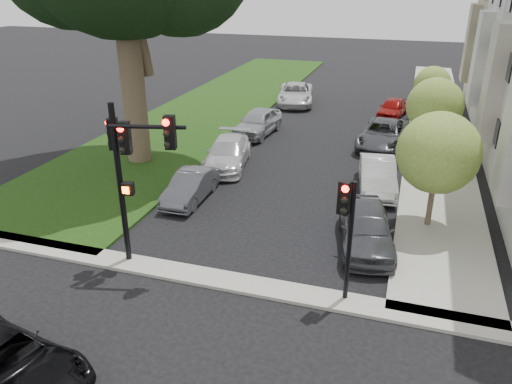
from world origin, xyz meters
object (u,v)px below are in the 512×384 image
(small_tree_b, at_px, (435,106))
(traffic_signal_main, at_px, (130,158))
(car_parked_2, at_px, (384,134))
(car_parked_6, at_px, (228,153))
(car_parked_1, at_px, (377,175))
(car_parked_0, at_px, (366,227))
(car_parked_5, at_px, (190,187))
(car_parked_7, at_px, (258,122))
(small_tree_a, at_px, (438,153))
(car_parked_3, at_px, (392,108))
(traffic_signal_secondary, at_px, (347,220))
(car_parked_8, at_px, (296,94))
(small_tree_c, at_px, (433,85))

(small_tree_b, height_order, traffic_signal_main, traffic_signal_main)
(car_parked_2, distance_m, car_parked_6, 9.42)
(car_parked_1, height_order, car_parked_6, car_parked_1)
(car_parked_0, distance_m, car_parked_5, 8.08)
(car_parked_2, distance_m, car_parked_7, 7.66)
(car_parked_1, distance_m, car_parked_2, 6.59)
(small_tree_a, distance_m, car_parked_2, 10.30)
(traffic_signal_main, bearing_deg, car_parked_3, 72.34)
(small_tree_b, relative_size, car_parked_5, 1.13)
(traffic_signal_secondary, distance_m, car_parked_8, 25.34)
(car_parked_6, height_order, car_parked_8, car_parked_8)
(car_parked_7, xyz_separation_m, car_parked_8, (0.39, 8.48, -0.02))
(car_parked_1, distance_m, car_parked_3, 13.41)
(small_tree_a, distance_m, small_tree_c, 16.58)
(car_parked_1, distance_m, car_parked_5, 8.59)
(small_tree_a, bearing_deg, car_parked_1, 126.25)
(car_parked_1, bearing_deg, car_parked_2, 83.96)
(car_parked_2, bearing_deg, car_parked_3, 94.29)
(car_parked_2, bearing_deg, small_tree_c, 74.96)
(car_parked_5, bearing_deg, car_parked_2, 52.66)
(small_tree_b, height_order, car_parked_2, small_tree_b)
(car_parked_7, bearing_deg, traffic_signal_main, -82.52)
(car_parked_0, bearing_deg, small_tree_b, 67.67)
(small_tree_a, xyz_separation_m, car_parked_7, (-10.18, 9.81, -2.32))
(small_tree_c, bearing_deg, traffic_signal_main, -113.06)
(small_tree_b, height_order, car_parked_5, small_tree_b)
(small_tree_b, xyz_separation_m, car_parked_3, (-2.42, 8.18, -2.27))
(small_tree_c, bearing_deg, car_parked_8, 170.04)
(car_parked_3, relative_size, car_parked_6, 0.77)
(car_parked_1, bearing_deg, car_parked_0, -97.25)
(car_parked_6, bearing_deg, small_tree_c, 41.14)
(car_parked_8, bearing_deg, small_tree_c, -20.96)
(small_tree_b, relative_size, car_parked_7, 0.94)
(car_parked_8, bearing_deg, car_parked_5, -101.88)
(car_parked_2, xyz_separation_m, car_parked_8, (-7.27, 8.58, 0.02))
(small_tree_b, xyz_separation_m, traffic_signal_main, (-9.55, -14.23, 0.98))
(car_parked_3, bearing_deg, small_tree_b, -64.14)
(car_parked_8, bearing_deg, car_parked_1, -74.68)
(small_tree_b, relative_size, small_tree_c, 1.20)
(car_parked_6, bearing_deg, traffic_signal_secondary, -63.42)
(car_parked_3, xyz_separation_m, car_parked_5, (-7.66, -17.03, -0.02))
(car_parked_3, distance_m, car_parked_5, 18.68)
(traffic_signal_main, xyz_separation_m, car_parked_2, (7.04, 15.59, -3.15))
(car_parked_6, relative_size, car_parked_7, 1.07)
(small_tree_c, relative_size, traffic_signal_main, 0.65)
(small_tree_a, xyz_separation_m, small_tree_c, (0.00, 16.56, -0.68))
(car_parked_5, bearing_deg, car_parked_7, 89.73)
(traffic_signal_main, bearing_deg, car_parked_8, 90.55)
(small_tree_b, relative_size, car_parked_1, 0.99)
(traffic_signal_secondary, height_order, car_parked_3, traffic_signal_secondary)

